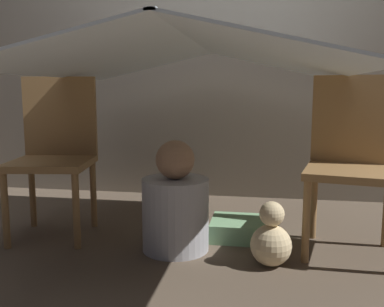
# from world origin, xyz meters

# --- Properties ---
(ground_plane) EXTENTS (8.80, 8.80, 0.00)m
(ground_plane) POSITION_xyz_m (0.00, 0.00, 0.00)
(ground_plane) COLOR brown
(wall_back) EXTENTS (7.00, 0.05, 2.50)m
(wall_back) POSITION_xyz_m (0.00, 1.29, 1.25)
(wall_back) COLOR gray
(wall_back) RESTS_ON ground_plane
(chair_left) EXTENTS (0.48, 0.48, 0.88)m
(chair_left) POSITION_xyz_m (-0.79, 0.28, 0.48)
(chair_left) COLOR olive
(chair_left) RESTS_ON ground_plane
(chair_right) EXTENTS (0.49, 0.49, 0.88)m
(chair_right) POSITION_xyz_m (0.79, 0.28, 0.48)
(chair_right) COLOR olive
(chair_right) RESTS_ON ground_plane
(sheet_canopy) EXTENTS (1.55, 1.58, 0.19)m
(sheet_canopy) POSITION_xyz_m (0.00, 0.20, 0.97)
(sheet_canopy) COLOR silver
(person_front) EXTENTS (0.34, 0.34, 0.56)m
(person_front) POSITION_xyz_m (-0.07, 0.12, 0.22)
(person_front) COLOR #B2B2B7
(person_front) RESTS_ON ground_plane
(floor_cushion) EXTENTS (0.36, 0.29, 0.10)m
(floor_cushion) POSITION_xyz_m (0.27, 0.35, 0.05)
(floor_cushion) COLOR #7FB27F
(floor_cushion) RESTS_ON ground_plane
(plush_toy) EXTENTS (0.19, 0.19, 0.30)m
(plush_toy) POSITION_xyz_m (0.40, -0.00, 0.12)
(plush_toy) COLOR beige
(plush_toy) RESTS_ON ground_plane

